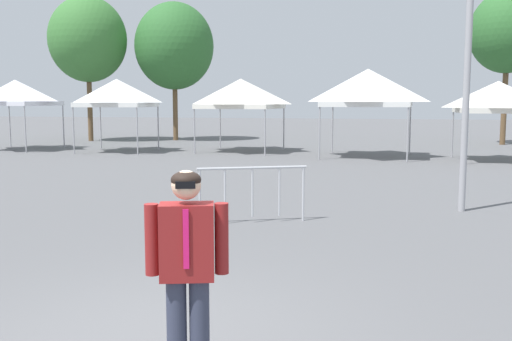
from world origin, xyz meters
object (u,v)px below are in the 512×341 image
Objects in this scene: canopy_tent_behind_left at (117,93)px; tree_behind_tents_right at (88,40)px; crowd_barrier_by_lift at (252,183)px; canopy_tent_far_left at (241,94)px; person_foreground at (187,265)px; tree_behind_tents_left at (174,46)px; tree_behind_tents_center at (508,32)px; canopy_tent_right_of_center at (15,93)px; canopy_tent_left_of_center at (368,88)px; canopy_tent_center at (498,97)px.

tree_behind_tents_right is (-4.69, 6.16, 3.07)m from canopy_tent_behind_left.
canopy_tent_behind_left is 1.69× the size of crowd_barrier_by_lift.
canopy_tent_far_left is 22.20m from person_foreground.
tree_behind_tents_center is at bearing 1.56° from tree_behind_tents_left.
canopy_tent_far_left is (10.53, 1.38, -0.06)m from canopy_tent_right_of_center.
canopy_tent_behind_left is at bearing -166.42° from canopy_tent_far_left.
person_foreground reaches higher than crowd_barrier_by_lift.
person_foreground is (5.02, -21.56, -1.58)m from canopy_tent_far_left.
canopy_tent_left_of_center is 2.09× the size of person_foreground.
tree_behind_tents_right reaches higher than tree_behind_tents_left.
person_foreground is 0.23× the size of tree_behind_tents_left.
crowd_barrier_by_lift is at bearing -43.35° from canopy_tent_right_of_center.
tree_behind_tents_left is 4.07× the size of crowd_barrier_by_lift.
canopy_tent_right_of_center is at bearing 127.60° from person_foreground.
crowd_barrier_by_lift is (14.17, -19.99, -4.96)m from tree_behind_tents_right.
canopy_tent_right_of_center is at bearing -121.97° from tree_behind_tents_left.
canopy_tent_behind_left is at bearing 179.83° from canopy_tent_left_of_center.
person_foreground is at bearing -62.72° from canopy_tent_behind_left.
tree_behind_tents_right is at bearing -159.59° from tree_behind_tents_left.
canopy_tent_center reaches higher than crowd_barrier_by_lift.
crowd_barrier_by_lift is (-1.63, -13.80, -2.07)m from canopy_tent_left_of_center.
canopy_tent_left_of_center is at bearing 171.17° from canopy_tent_center.
canopy_tent_behind_left is at bearing -88.77° from tree_behind_tents_left.
canopy_tent_left_of_center is (11.10, -0.03, 0.18)m from canopy_tent_behind_left.
canopy_tent_left_of_center reaches higher than canopy_tent_center.
person_foreground is (15.55, -20.19, -1.64)m from canopy_tent_right_of_center.
canopy_tent_far_left is at bearing 166.71° from canopy_tent_left_of_center.
tree_behind_tents_left is at bearing 91.23° from canopy_tent_behind_left.
canopy_tent_far_left is at bearing 103.11° from person_foreground.
canopy_tent_far_left is at bearing 104.99° from crowd_barrier_by_lift.
canopy_tent_behind_left is at bearing 117.28° from person_foreground.
tree_behind_tents_center is (17.83, 8.33, 3.17)m from canopy_tent_behind_left.
canopy_tent_far_left reaches higher than canopy_tent_behind_left.
tree_behind_tents_right is (-15.79, 6.19, 2.89)m from canopy_tent_left_of_center.
tree_behind_tents_center is 0.98× the size of tree_behind_tents_right.
canopy_tent_center is at bearing -11.25° from canopy_tent_far_left.
tree_behind_tents_left is (-11.27, 7.87, 2.58)m from canopy_tent_left_of_center.
canopy_tent_far_left is 1.86× the size of crowd_barrier_by_lift.
canopy_tent_behind_left is at bearing -154.95° from tree_behind_tents_center.
tree_behind_tents_center reaches higher than canopy_tent_behind_left.
canopy_tent_far_left is (5.42, 1.31, -0.03)m from canopy_tent_behind_left.
tree_behind_tents_left reaches higher than crowd_barrier_by_lift.
canopy_tent_right_of_center is 1.00× the size of canopy_tent_behind_left.
canopy_tent_left_of_center is at bearing 88.14° from person_foreground.
person_foreground is (-5.52, -19.47, -1.41)m from canopy_tent_center.
tree_behind_tents_center is at bearing 5.51° from tree_behind_tents_right.
canopy_tent_left_of_center is 17.21m from tree_behind_tents_right.
tree_behind_tents_center reaches higher than canopy_tent_left_of_center.
tree_behind_tents_right reaches higher than canopy_tent_right_of_center.
canopy_tent_left_of_center is 1.92× the size of crowd_barrier_by_lift.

